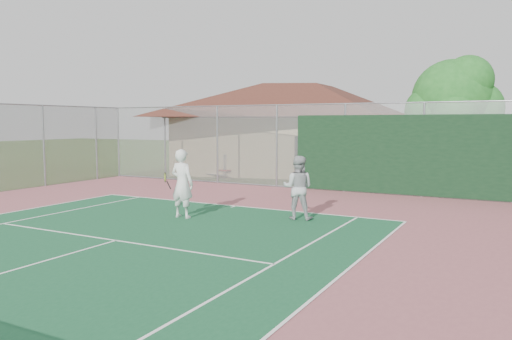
% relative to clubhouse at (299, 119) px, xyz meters
% --- Properties ---
extents(back_fence, '(20.08, 0.11, 3.53)m').
position_rel_clubhouse_xyz_m(back_fence, '(5.02, -6.77, -1.26)').
color(back_fence, gray).
rests_on(back_fence, ground).
extents(side_fence_left, '(0.08, 9.00, 3.50)m').
position_rel_clubhouse_xyz_m(side_fence_left, '(-7.09, -11.25, -1.18)').
color(side_fence_left, gray).
rests_on(side_fence_left, ground).
extents(clubhouse, '(15.09, 11.83, 5.77)m').
position_rel_clubhouse_xyz_m(clubhouse, '(0.00, 0.00, 0.00)').
color(clubhouse, tan).
rests_on(clubhouse, ground).
extents(bleachers, '(3.42, 2.37, 1.16)m').
position_rel_clubhouse_xyz_m(bleachers, '(-3.24, -3.90, -2.31)').
color(bleachers, maroon).
rests_on(bleachers, ground).
extents(tree, '(4.01, 3.80, 5.60)m').
position_rel_clubhouse_xyz_m(tree, '(8.42, -2.55, 0.75)').
color(tree, '#352313').
rests_on(tree, ground).
extents(player_white_front, '(0.87, 0.68, 1.98)m').
position_rel_clubhouse_xyz_m(player_white_front, '(2.58, -14.33, -1.93)').
color(player_white_front, silver).
rests_on(player_white_front, ground).
extents(player_grey_back, '(1.00, 0.86, 1.81)m').
position_rel_clubhouse_xyz_m(player_grey_back, '(5.60, -12.94, -2.02)').
color(player_grey_back, '#A5A8AA').
rests_on(player_grey_back, ground).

